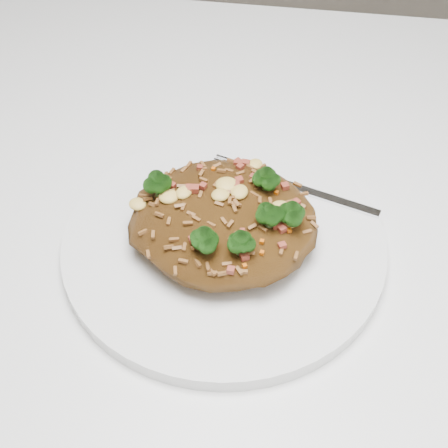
{
  "coord_description": "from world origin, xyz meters",
  "views": [
    {
      "loc": [
        0.04,
        -0.36,
        1.16
      ],
      "look_at": [
        -0.01,
        -0.02,
        0.78
      ],
      "focal_mm": 50.0,
      "sensor_mm": 36.0,
      "label": 1
    }
  ],
  "objects": [
    {
      "name": "dining_table",
      "position": [
        0.0,
        0.0,
        0.66
      ],
      "size": [
        1.2,
        0.8,
        0.75
      ],
      "color": "white",
      "rests_on": "ground"
    },
    {
      "name": "fork",
      "position": [
        0.05,
        0.05,
        0.77
      ],
      "size": [
        0.16,
        0.06,
        0.0
      ],
      "rotation": [
        0.0,
        0.0,
        -0.29
      ],
      "color": "silver",
      "rests_on": "plate"
    },
    {
      "name": "fried_rice",
      "position": [
        -0.01,
        -0.02,
        0.79
      ],
      "size": [
        0.16,
        0.14,
        0.06
      ],
      "color": "brown",
      "rests_on": "plate"
    },
    {
      "name": "plate",
      "position": [
        -0.01,
        -0.02,
        0.76
      ],
      "size": [
        0.27,
        0.27,
        0.01
      ],
      "primitive_type": "cylinder",
      "color": "white",
      "rests_on": "dining_table"
    }
  ]
}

